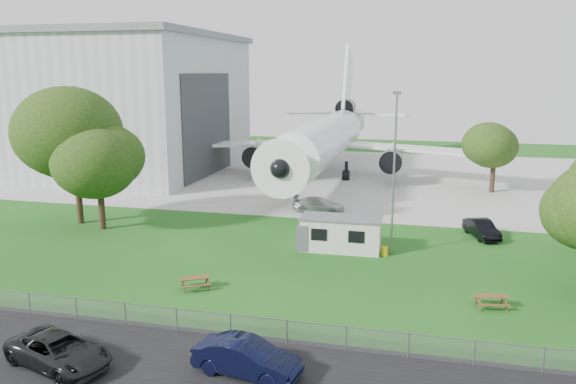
% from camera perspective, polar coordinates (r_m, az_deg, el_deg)
% --- Properties ---
extents(ground, '(160.00, 160.00, 0.00)m').
position_cam_1_polar(ground, '(38.72, -2.53, -8.24)').
color(ground, '#296920').
extents(asphalt_strip, '(120.00, 8.00, 0.02)m').
position_cam_1_polar(asphalt_strip, '(27.61, -10.43, -17.25)').
color(asphalt_strip, black).
rests_on(asphalt_strip, ground).
extents(concrete_apron, '(120.00, 46.00, 0.03)m').
position_cam_1_polar(concrete_apron, '(74.77, 5.63, 1.69)').
color(concrete_apron, '#B7B7B2').
rests_on(concrete_apron, ground).
extents(hangar, '(43.00, 31.00, 18.55)m').
position_cam_1_polar(hangar, '(85.78, -20.74, 8.63)').
color(hangar, '#B2B7BC').
rests_on(hangar, ground).
extents(airliner, '(46.36, 47.73, 17.69)m').
position_cam_1_polar(airliner, '(72.21, 3.89, 5.57)').
color(airliner, white).
rests_on(airliner, ground).
extents(site_cabin, '(6.77, 2.82, 2.62)m').
position_cam_1_polar(site_cabin, '(43.32, 5.42, -4.23)').
color(site_cabin, beige).
rests_on(site_cabin, ground).
extents(picnic_west, '(2.32, 2.22, 0.76)m').
position_cam_1_polar(picnic_west, '(36.55, -9.37, -9.67)').
color(picnic_west, brown).
rests_on(picnic_west, ground).
extents(picnic_east, '(2.05, 1.82, 0.76)m').
position_cam_1_polar(picnic_east, '(35.42, 19.89, -10.99)').
color(picnic_east, brown).
rests_on(picnic_east, ground).
extents(fence, '(58.00, 0.04, 1.30)m').
position_cam_1_polar(fence, '(30.46, -7.67, -14.23)').
color(fence, gray).
rests_on(fence, ground).
extents(lamp_mast, '(0.16, 0.16, 12.00)m').
position_cam_1_polar(lamp_mast, '(41.75, 10.70, 1.61)').
color(lamp_mast, slate).
rests_on(lamp_mast, ground).
extents(tree_west_big, '(9.50, 9.50, 12.57)m').
position_cam_1_polar(tree_west_big, '(53.11, -20.90, 5.21)').
color(tree_west_big, '#382619').
rests_on(tree_west_big, ground).
extents(tree_west_small, '(7.52, 7.52, 9.99)m').
position_cam_1_polar(tree_west_small, '(50.61, -18.74, 3.23)').
color(tree_west_small, '#382619').
rests_on(tree_west_small, ground).
extents(tree_far_apron, '(6.41, 6.41, 8.38)m').
position_cam_1_polar(tree_far_apron, '(67.23, 20.26, 4.27)').
color(tree_far_apron, '#382619').
rests_on(tree_far_apron, ground).
extents(car_centre_sedan, '(5.17, 2.52, 1.63)m').
position_cam_1_polar(car_centre_sedan, '(26.44, -4.20, -16.49)').
color(car_centre_sedan, black).
rests_on(car_centre_sedan, ground).
extents(car_west_estate, '(5.92, 4.00, 1.51)m').
position_cam_1_polar(car_west_estate, '(29.10, -22.25, -14.74)').
color(car_west_estate, black).
rests_on(car_west_estate, ground).
extents(car_ne_sedan, '(2.95, 4.73, 1.47)m').
position_cam_1_polar(car_ne_sedan, '(49.19, 19.07, -3.56)').
color(car_ne_sedan, black).
rests_on(car_ne_sedan, ground).
extents(car_apron_van, '(5.07, 2.16, 1.46)m').
position_cam_1_polar(car_apron_van, '(54.79, 3.15, -1.35)').
color(car_apron_van, '#ADAFB4').
rests_on(car_apron_van, ground).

